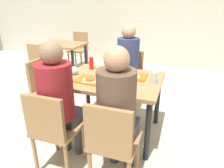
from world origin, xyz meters
The scene contains 24 objects.
ground_plane centered at (0.00, 0.00, -0.01)m, with size 10.00×10.00×0.02m, color #B2AD9E.
back_wall centered at (0.00, 3.20, 1.40)m, with size 10.00×0.10×2.80m, color beige.
main_table centered at (0.00, 0.00, 0.63)m, with size 1.14×0.87×0.72m.
chair_near_left centered at (-0.28, -0.82, 0.50)m, with size 0.40×0.40×0.85m.
chair_near_right centered at (0.28, -0.82, 0.50)m, with size 0.40×0.40×0.85m.
chair_far_side centered at (0.00, 0.82, 0.50)m, with size 0.40×0.40×0.85m.
chair_left_end centered at (-0.95, 0.00, 0.50)m, with size 0.40×0.40×0.85m.
person_in_red centered at (-0.28, -0.68, 0.75)m, with size 0.32×0.42×1.26m.
person_in_brown_jacket centered at (0.28, -0.68, 0.75)m, with size 0.32×0.42×1.26m.
person_far_side centered at (0.00, 0.68, 0.75)m, with size 0.32×0.42×1.26m.
tray_red_near centered at (-0.20, -0.15, 0.73)m, with size 0.36×0.26×0.02m, color #D85914.
tray_red_far centered at (0.20, 0.13, 0.73)m, with size 0.36×0.26×0.02m, color #D85914.
paper_plate_center centered at (-0.17, 0.24, 0.73)m, with size 0.22×0.22×0.01m, color white.
paper_plate_near_edge centered at (0.17, -0.24, 0.73)m, with size 0.22×0.22×0.01m, color white.
pizza_slice_a centered at (-0.20, -0.18, 0.75)m, with size 0.21×0.22×0.02m.
pizza_slice_b centered at (0.23, 0.11, 0.75)m, with size 0.17×0.22×0.02m.
plastic_cup_a centered at (-0.03, 0.37, 0.77)m, with size 0.07×0.07×0.10m, color white.
plastic_cup_b centered at (0.03, -0.37, 0.77)m, with size 0.07×0.07×0.10m, color white.
soda_can centered at (0.48, 0.02, 0.78)m, with size 0.07×0.07×0.12m, color #B7BCC6.
condiment_bottle centered at (-0.37, 0.24, 0.80)m, with size 0.06×0.06×0.16m, color red.
foil_bundle centered at (-0.48, -0.02, 0.77)m, with size 0.10×0.10×0.10m, color silver.
background_table centered at (-1.68, 1.63, 0.60)m, with size 0.90×0.70×0.72m.
background_chair_near centered at (-1.68, 0.90, 0.50)m, with size 0.40×0.40×0.85m.
background_chair_far centered at (-1.68, 2.37, 0.50)m, with size 0.40×0.40×0.85m.
Camera 1 is at (0.74, -2.12, 1.57)m, focal length 32.86 mm.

